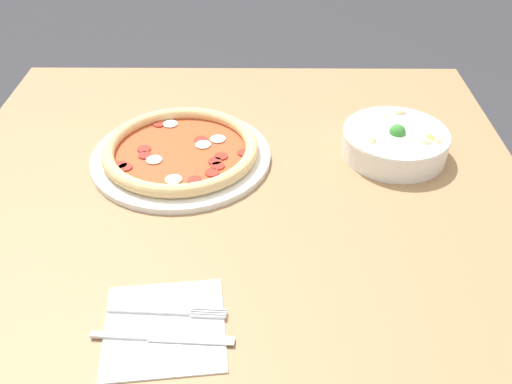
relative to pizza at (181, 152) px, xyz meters
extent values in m
cube|color=#99724C|center=(0.09, 0.11, -0.03)|extent=(1.03, 1.10, 0.03)
cylinder|color=olive|center=(-0.36, -0.37, -0.39)|extent=(0.06, 0.06, 0.69)
cylinder|color=olive|center=(-0.36, 0.59, -0.39)|extent=(0.06, 0.06, 0.69)
cylinder|color=white|center=(0.00, 0.00, -0.01)|extent=(0.35, 0.35, 0.01)
torus|color=#DBB77A|center=(0.00, 0.00, 0.01)|extent=(0.31, 0.31, 0.03)
cylinder|color=#B74723|center=(0.00, 0.00, 0.00)|extent=(0.27, 0.27, 0.01)
cylinder|color=maroon|center=(0.04, 0.07, 0.00)|extent=(0.03, 0.03, 0.00)
cylinder|color=maroon|center=(0.06, -0.10, 0.00)|extent=(0.03, 0.03, 0.00)
cylinder|color=maroon|center=(0.02, -0.07, 0.00)|extent=(0.03, 0.03, 0.00)
cylinder|color=maroon|center=(0.02, 0.08, 0.00)|extent=(0.03, 0.03, 0.00)
cylinder|color=maroon|center=(0.07, 0.07, 0.00)|extent=(0.03, 0.03, 0.00)
cylinder|color=maroon|center=(-0.01, -0.07, 0.00)|extent=(0.03, 0.03, 0.00)
cylinder|color=maroon|center=(0.10, 0.04, 0.00)|extent=(0.03, 0.03, 0.00)
cylinder|color=maroon|center=(0.05, -0.11, 0.00)|extent=(0.03, 0.03, 0.00)
cylinder|color=maroon|center=(-0.10, -0.06, 0.00)|extent=(0.03, 0.03, 0.00)
cylinder|color=maroon|center=(0.05, 0.08, 0.00)|extent=(0.03, 0.03, 0.00)
cylinder|color=maroon|center=(0.01, 0.12, 0.00)|extent=(0.03, 0.03, 0.00)
cylinder|color=maroon|center=(-0.04, 0.04, 0.00)|extent=(0.03, 0.03, 0.00)
ellipsoid|color=silver|center=(-0.04, 0.07, 0.00)|extent=(0.03, 0.03, 0.01)
ellipsoid|color=silver|center=(-0.10, -0.03, 0.00)|extent=(0.03, 0.03, 0.01)
ellipsoid|color=silver|center=(0.03, -0.05, 0.00)|extent=(0.03, 0.03, 0.01)
ellipsoid|color=silver|center=(0.10, 0.00, 0.00)|extent=(0.03, 0.03, 0.01)
ellipsoid|color=silver|center=(-0.02, 0.04, 0.00)|extent=(0.03, 0.03, 0.01)
cylinder|color=white|center=(-0.02, 0.42, 0.01)|extent=(0.21, 0.21, 0.05)
torus|color=white|center=(-0.02, 0.42, 0.03)|extent=(0.21, 0.21, 0.01)
ellipsoid|color=tan|center=(0.01, 0.37, 0.03)|extent=(0.04, 0.03, 0.02)
ellipsoid|color=#998466|center=(-0.04, 0.41, 0.02)|extent=(0.04, 0.03, 0.02)
ellipsoid|color=#998466|center=(-0.01, 0.35, 0.03)|extent=(0.04, 0.04, 0.02)
ellipsoid|color=tan|center=(-0.08, 0.41, 0.03)|extent=(0.04, 0.03, 0.02)
ellipsoid|color=tan|center=(0.01, 0.45, 0.03)|extent=(0.04, 0.03, 0.02)
ellipsoid|color=#998466|center=(-0.09, 0.44, 0.03)|extent=(0.03, 0.04, 0.02)
ellipsoid|color=#998466|center=(0.02, 0.49, 0.03)|extent=(0.04, 0.03, 0.02)
ellipsoid|color=#998466|center=(0.02, 0.47, 0.03)|extent=(0.04, 0.04, 0.02)
sphere|color=#388433|center=(-0.01, 0.42, 0.04)|extent=(0.03, 0.03, 0.03)
ellipsoid|color=yellow|center=(0.00, 0.48, 0.03)|extent=(0.04, 0.02, 0.02)
cube|color=white|center=(0.42, 0.02, -0.02)|extent=(0.18, 0.18, 0.00)
cube|color=silver|center=(0.40, 0.00, -0.01)|extent=(0.01, 0.12, 0.00)
cube|color=silver|center=(0.41, 0.08, -0.01)|extent=(0.00, 0.05, 0.00)
cube|color=silver|center=(0.40, 0.08, -0.01)|extent=(0.00, 0.05, 0.00)
cube|color=silver|center=(0.40, 0.08, -0.01)|extent=(0.00, 0.05, 0.00)
cube|color=silver|center=(0.40, 0.08, -0.01)|extent=(0.00, 0.05, 0.00)
cube|color=silver|center=(0.44, -0.03, -0.01)|extent=(0.01, 0.08, 0.01)
cube|color=silver|center=(0.45, 0.06, -0.01)|extent=(0.02, 0.12, 0.00)
camera|label=1|loc=(0.94, 0.16, 0.61)|focal=40.00mm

